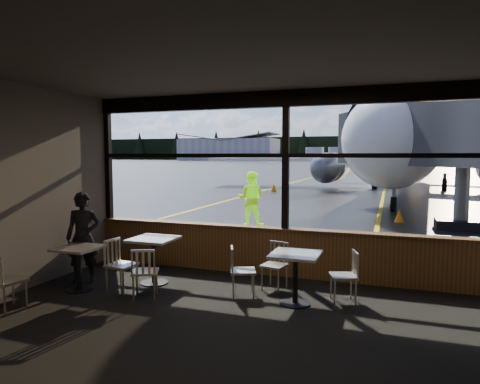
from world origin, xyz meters
The scene contains 30 objects.
ground_plane centered at (0.00, 120.00, 0.00)m, with size 520.00×520.00×0.00m, color black.
carpet_floor centered at (0.00, -3.00, 0.01)m, with size 8.00×6.00×0.01m, color black.
ceiling centered at (0.00, -3.00, 3.50)m, with size 8.00×6.00×0.04m, color #38332D.
wall_back centered at (0.00, -6.00, 1.75)m, with size 8.00×0.04×3.50m, color #534B42.
window_sill centered at (0.00, 0.00, 0.45)m, with size 8.00×0.28×0.90m, color #57351A.
window_header centered at (0.00, 0.00, 3.35)m, with size 8.00×0.18×0.30m, color black.
mullion_left centered at (-3.95, 0.00, 2.20)m, with size 0.12×0.12×2.60m, color black.
mullion_centre centered at (0.00, 0.00, 2.20)m, with size 0.12×0.12×2.60m, color black.
window_transom centered at (0.00, 0.00, 2.30)m, with size 8.00×0.10×0.08m, color black.
airliner centered at (2.96, 22.39, 5.28)m, with size 28.82×34.58×10.57m, color white, non-canonical shape.
jet_bridge centered at (3.60, 5.50, 2.34)m, with size 8.79×10.75×4.69m, color #2F2F31, non-canonical shape.
cafe_table_near centered at (0.51, -1.47, 0.40)m, with size 0.73×0.73×0.81m, color #A7A399, non-canonical shape.
cafe_table_mid centered at (-2.10, -1.26, 0.42)m, with size 0.76×0.76×0.84m, color #A19A94, non-canonical shape.
cafe_table_left centered at (-3.10, -2.02, 0.38)m, with size 0.69×0.69×0.76m, color gray, non-canonical shape.
chair_near_e centered at (1.21, -1.13, 0.41)m, with size 0.45×0.45×0.83m, color beige, non-canonical shape.
chair_near_w centered at (-0.37, -1.39, 0.42)m, with size 0.45×0.45×0.83m, color #ABA79B, non-canonical shape.
chair_near_n centered at (0.02, -0.85, 0.41)m, with size 0.44×0.44×0.82m, color #B5B0A4, non-canonical shape.
chair_mid_s centered at (-1.83, -1.98, 0.42)m, with size 0.46×0.46×0.84m, color #B2ADA1, non-canonical shape.
chair_mid_w centered at (-2.36, -1.85, 0.45)m, with size 0.49×0.49×0.91m, color beige, non-canonical shape.
chair_left_s centered at (-3.45, -3.13, 0.44)m, with size 0.48×0.48×0.87m, color #AAA499, non-canonical shape.
passenger centered at (-3.35, -1.59, 0.83)m, with size 0.60×0.40×1.65m, color black.
ground_crew centered at (-2.44, 5.43, 0.89)m, with size 0.87×0.68×1.78m, color #BFF219.
cone_nose centered at (2.18, 7.84, 0.23)m, with size 0.33×0.33×0.46m, color #EA4807.
cone_wing centered at (-5.15, 18.47, 0.26)m, with size 0.38×0.38×0.52m, color #F25307.
hangar_left centered at (-70.00, 180.00, 5.50)m, with size 45.00×18.00×11.00m, color silver, non-canonical shape.
hangar_mid centered at (0.00, 185.00, 5.00)m, with size 38.00×15.00×10.00m, color silver, non-canonical shape.
fuel_tank_a centered at (-30.00, 182.00, 3.00)m, with size 8.00×8.00×6.00m, color silver.
fuel_tank_b centered at (-20.00, 182.00, 3.00)m, with size 8.00×8.00×6.00m, color silver.
fuel_tank_c centered at (-10.00, 182.00, 3.00)m, with size 8.00×8.00×6.00m, color silver.
treeline centered at (0.00, 210.00, 6.00)m, with size 360.00×3.00×12.00m, color black.
Camera 1 is at (1.85, -7.83, 2.30)m, focal length 32.00 mm.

